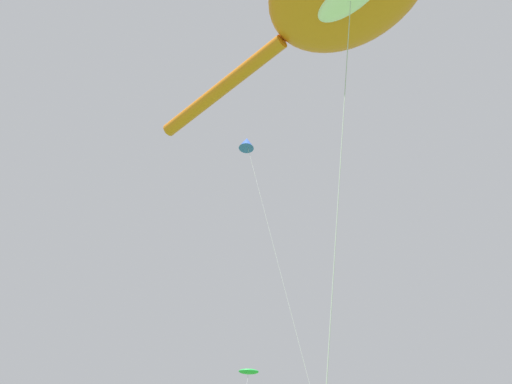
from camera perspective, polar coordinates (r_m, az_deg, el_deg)
small_kite_streamer_purple at (r=29.91m, az=-0.95°, el=4.99°), size 4.00×3.09×23.58m
small_kite_tiny_distant at (r=34.98m, az=-0.80°, el=-18.53°), size 4.45×3.49×15.20m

